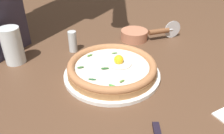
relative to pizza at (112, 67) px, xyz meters
The scene contains 7 objects.
ground_plane 0.05m from the pizza, 131.95° to the left, with size 2.40×2.40×0.03m, color brown.
pizza_plate 0.03m from the pizza, 130.16° to the right, with size 0.31×0.31×0.01m, color white.
pizza is the anchor object (origin of this frame).
side_bowl 0.29m from the pizza, 97.17° to the left, with size 0.11×0.11×0.04m, color #BC7556.
pizza_cutter 0.36m from the pizza, 78.55° to the left, with size 0.11×0.11×0.08m.
drinking_glass 0.35m from the pizza, 168.06° to the right, with size 0.07×0.07×0.13m.
pepper_shaker 0.23m from the pizza, 157.43° to the left, with size 0.03×0.03×0.08m, color silver.
Camera 1 is at (0.28, -0.57, 0.41)m, focal length 36.06 mm.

